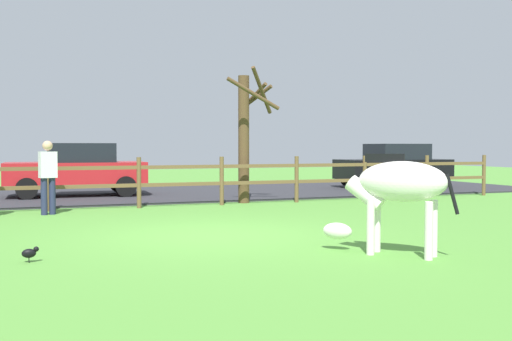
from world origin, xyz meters
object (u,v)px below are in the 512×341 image
object	(u,v)px
zebra	(396,189)
visitor_left_of_tree	(48,174)
parked_car_black	(394,165)
bare_tree	(246,132)
parked_car_red	(77,169)
crow_on_grass	(30,253)

from	to	relation	value
zebra	visitor_left_of_tree	world-z (taller)	visitor_left_of_tree
visitor_left_of_tree	parked_car_black	bearing A→B (deg)	19.85
visitor_left_of_tree	bare_tree	bearing A→B (deg)	11.57
parked_car_black	visitor_left_of_tree	world-z (taller)	visitor_left_of_tree
parked_car_red	visitor_left_of_tree	size ratio (longest dim) A/B	2.47
parked_car_black	parked_car_red	size ratio (longest dim) A/B	1.00
bare_tree	parked_car_red	distance (m)	5.43
bare_tree	parked_car_black	distance (m)	7.72
crow_on_grass	visitor_left_of_tree	distance (m)	5.80
crow_on_grass	bare_tree	bearing A→B (deg)	50.84
parked_car_black	parked_car_red	xyz separation A→B (m)	(-10.97, 0.16, 0.00)
crow_on_grass	visitor_left_of_tree	xyz separation A→B (m)	(0.45, 5.73, 0.78)
bare_tree	crow_on_grass	distance (m)	8.90
crow_on_grass	parked_car_red	distance (m)	10.34
crow_on_grass	parked_car_red	xyz separation A→B (m)	(1.45, 10.21, 0.72)
parked_car_black	bare_tree	bearing A→B (deg)	-154.58
bare_tree	visitor_left_of_tree	distance (m)	5.25
parked_car_red	bare_tree	bearing A→B (deg)	-40.35
zebra	parked_car_red	size ratio (longest dim) A/B	0.39
zebra	parked_car_black	world-z (taller)	parked_car_black
bare_tree	parked_car_red	world-z (taller)	bare_tree
crow_on_grass	visitor_left_of_tree	size ratio (longest dim) A/B	0.13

